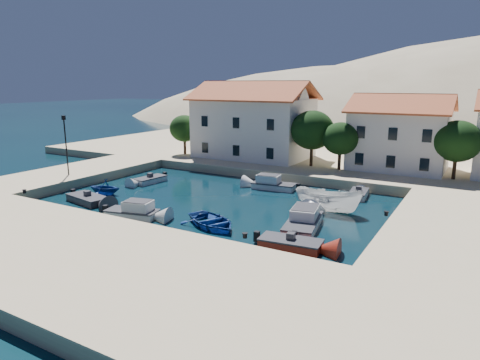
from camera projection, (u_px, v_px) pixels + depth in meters
name	position (u px, v px, depth m)	size (l,w,h in m)	color
ground	(141.00, 235.00, 30.22)	(400.00, 400.00, 0.00)	black
quay_south	(69.00, 257.00, 25.04)	(52.00, 12.00, 1.00)	#C8B388
quay_east	(475.00, 236.00, 28.56)	(11.00, 20.00, 1.00)	#C8B388
quay_west	(75.00, 174.00, 47.82)	(8.00, 20.00, 1.00)	#C8B388
quay_north	(336.00, 154.00, 61.23)	(80.00, 36.00, 1.00)	#C8B388
hills	(479.00, 197.00, 129.75)	(254.00, 176.00, 99.00)	gray
building_left	(254.00, 119.00, 55.48)	(14.70, 9.45, 9.70)	white
building_mid	(400.00, 131.00, 47.71)	(10.50, 8.40, 8.30)	white
trees	(325.00, 134.00, 48.45)	(37.30, 5.30, 6.45)	#382314
lamppost	(66.00, 139.00, 44.45)	(0.35, 0.25, 6.22)	black
bollards	(204.00, 211.00, 31.87)	(29.36, 9.56, 0.30)	black
motorboat_grey_sw	(88.00, 199.00, 38.39)	(4.63, 2.69, 1.25)	#35343A
cabin_cruiser_south	(132.00, 212.00, 34.03)	(4.47, 2.67, 1.60)	silver
rowboat_south	(212.00, 226.00, 32.01)	(3.62, 5.07, 1.05)	navy
motorboat_red_se	(291.00, 244.00, 27.70)	(4.20, 2.21, 1.25)	maroon
cabin_cruiser_east	(303.00, 222.00, 31.54)	(3.19, 5.73, 1.60)	silver
boat_east	(328.00, 212.00, 35.66)	(2.15, 5.73, 2.21)	silver
motorboat_white_ne	(358.00, 194.00, 40.12)	(1.88, 3.42, 1.25)	silver
rowboat_west	(105.00, 194.00, 41.29)	(2.76, 3.20, 1.69)	navy
motorboat_white_west	(150.00, 180.00, 45.98)	(2.02, 3.81, 1.25)	silver
cabin_cruiser_north	(274.00, 184.00, 43.18)	(4.52, 2.30, 1.60)	silver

